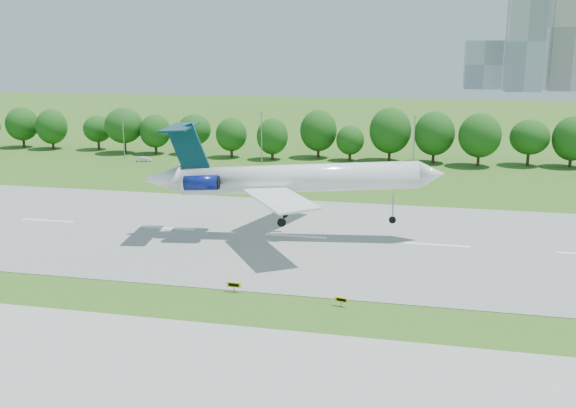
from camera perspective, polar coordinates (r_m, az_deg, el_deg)
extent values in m
plane|color=#335B18|center=(69.97, -3.54, -8.61)|extent=(600.00, 600.00, 0.00)
cube|color=gray|center=(92.89, 0.68, -2.90)|extent=(400.00, 45.00, 0.08)
cube|color=#ADADA8|center=(54.57, -8.91, -15.49)|extent=(400.00, 23.00, 0.08)
cylinder|color=#382314|center=(174.60, -14.35, 5.07)|extent=(0.70, 0.70, 3.60)
sphere|color=#134210|center=(174.03, -14.43, 6.51)|extent=(8.40, 8.40, 8.40)
cylinder|color=#382314|center=(160.74, -1.44, 4.79)|extent=(0.70, 0.70, 3.60)
sphere|color=#134210|center=(160.13, -1.45, 6.34)|extent=(8.40, 8.40, 8.40)
cylinder|color=#382314|center=(156.18, 13.00, 4.18)|extent=(0.70, 0.70, 3.60)
sphere|color=#134210|center=(155.55, 13.08, 5.78)|extent=(8.40, 8.40, 8.40)
cylinder|color=gray|center=(162.96, -14.42, 5.98)|extent=(0.24, 0.24, 12.00)
cube|color=gray|center=(162.30, -14.55, 8.11)|extent=(0.90, 0.25, 0.18)
cylinder|color=gray|center=(150.55, -2.36, 5.80)|extent=(0.24, 0.24, 12.00)
cube|color=gray|center=(149.84, -2.39, 8.11)|extent=(0.90, 0.25, 0.18)
cylinder|color=gray|center=(145.69, 11.13, 5.29)|extent=(0.24, 0.24, 12.00)
cube|color=gray|center=(144.96, 11.24, 7.68)|extent=(0.90, 0.25, 0.18)
cube|color=#B2B2B7|center=(445.89, 20.32, 13.38)|extent=(22.00, 22.00, 62.00)
cube|color=beige|center=(465.60, 23.94, 14.15)|extent=(26.00, 26.00, 80.00)
cube|color=#B2B2B7|center=(468.56, 16.93, 11.76)|extent=(24.00, 24.00, 32.00)
cylinder|color=white|center=(90.74, 0.95, 2.31)|extent=(33.82, 8.72, 5.41)
cone|color=white|center=(91.48, 12.63, 2.60)|extent=(4.27, 4.40, 4.06)
cone|color=white|center=(93.89, -10.97, 2.18)|extent=(6.03, 4.66, 4.14)
cube|color=white|center=(83.52, -0.72, 0.47)|extent=(12.63, 15.19, 0.53)
cube|color=white|center=(98.75, 0.03, 2.53)|extent=(9.51, 15.50, 0.53)
cube|color=#05303E|center=(92.23, -8.81, 4.81)|extent=(5.92, 1.41, 7.60)
cube|color=#05303E|center=(92.06, -9.56, 6.77)|extent=(5.07, 11.00, 0.41)
cylinder|color=navy|center=(89.70, -7.73, 1.88)|extent=(5.03, 2.79, 2.33)
cylinder|color=navy|center=(95.27, -7.03, 2.59)|extent=(5.03, 2.79, 2.33)
cylinder|color=gray|center=(91.85, 9.31, -0.23)|extent=(0.22, 0.22, 3.90)
cylinder|color=black|center=(92.33, 9.26, -1.40)|extent=(1.04, 0.48, 1.00)
cylinder|color=gray|center=(89.36, -0.57, -0.43)|extent=(0.27, 0.27, 3.90)
cylinder|color=black|center=(89.85, -0.57, -1.64)|extent=(1.29, 0.67, 1.23)
cylinder|color=gray|center=(94.11, -0.33, 0.29)|extent=(0.27, 0.27, 3.90)
cylinder|color=black|center=(94.58, -0.33, -0.86)|extent=(1.29, 0.67, 1.23)
cube|color=gray|center=(72.45, -4.83, -7.54)|extent=(0.11, 0.11, 0.71)
cube|color=yellow|center=(72.27, -4.84, -7.16)|extent=(1.63, 0.25, 0.56)
cube|color=black|center=(72.17, -4.87, -7.19)|extent=(1.22, 0.07, 0.36)
cube|color=gray|center=(68.63, 4.74, -8.81)|extent=(0.10, 0.10, 0.62)
cube|color=yellow|center=(68.46, 4.75, -8.47)|extent=(1.43, 0.44, 0.49)
cube|color=black|center=(68.38, 4.72, -8.49)|extent=(1.05, 0.23, 0.31)
imported|color=silver|center=(158.84, -12.69, 3.91)|extent=(3.76, 2.38, 1.17)
imported|color=white|center=(158.17, -8.83, 4.08)|extent=(4.19, 2.10, 1.37)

